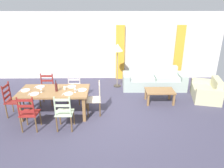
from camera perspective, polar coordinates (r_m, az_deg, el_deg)
name	(u,v)px	position (r m, az deg, el deg)	size (l,w,h in m)	color
ground_plane	(102,117)	(5.96, -2.68, -8.94)	(9.60, 9.60, 0.02)	#3E3B4F
wall_far	(104,46)	(8.60, -2.22, 10.35)	(9.60, 0.16, 2.70)	silver
curtain_panel_left	(120,53)	(8.53, 2.27, 8.53)	(0.35, 0.08, 2.20)	gold
curtain_panel_right	(179,53)	(8.98, 17.90, 8.18)	(0.35, 0.08, 2.20)	gold
dining_table	(54,93)	(5.97, -15.60, -2.47)	(1.90, 0.96, 0.75)	olive
dining_chair_near_left	(29,113)	(5.53, -21.90, -7.44)	(0.42, 0.40, 0.96)	maroon
dining_chair_near_right	(64,113)	(5.29, -13.00, -7.68)	(0.42, 0.40, 0.96)	beige
dining_chair_far_left	(47,89)	(6.79, -17.48, -1.44)	(0.42, 0.40, 0.96)	maroon
dining_chair_far_right	(74,88)	(6.67, -10.42, -1.19)	(0.42, 0.40, 0.96)	beige
dining_chair_head_west	(12,100)	(6.43, -25.80, -3.96)	(0.41, 0.43, 0.96)	maroon
dining_chair_head_east	(96,99)	(5.89, -4.55, -4.02)	(0.42, 0.44, 0.96)	beige
dinner_plate_near_left	(35,94)	(5.85, -20.54, -2.57)	(0.24, 0.24, 0.02)	white
fork_near_left	(29,94)	(5.90, -21.90, -2.61)	(0.02, 0.17, 0.01)	silver
dinner_plate_near_right	(69,94)	(5.61, -11.84, -2.62)	(0.24, 0.24, 0.02)	white
fork_near_right	(63,94)	(5.64, -13.33, -2.67)	(0.02, 0.17, 0.01)	silver
dinner_plate_far_left	(40,87)	(6.28, -19.12, -0.72)	(0.24, 0.24, 0.02)	white
fork_far_left	(35,87)	(6.33, -20.40, -0.77)	(0.02, 0.17, 0.01)	silver
dinner_plate_far_right	(72,87)	(6.06, -11.01, -0.70)	(0.24, 0.24, 0.02)	white
fork_far_right	(67,87)	(6.09, -12.40, -0.76)	(0.02, 0.17, 0.01)	silver
dinner_plate_head_west	(26,90)	(6.18, -22.70, -1.60)	(0.24, 0.24, 0.02)	white
fork_head_west	(20,90)	(6.24, -23.97, -1.64)	(0.02, 0.17, 0.01)	silver
dinner_plate_head_east	(82,90)	(5.78, -8.20, -1.62)	(0.24, 0.24, 0.02)	white
fork_head_east	(77,90)	(5.81, -9.66, -1.68)	(0.02, 0.17, 0.01)	silver
wine_bottle	(56,87)	(5.82, -15.09, -0.84)	(0.07, 0.07, 0.32)	#471919
wine_glass_near_left	(41,88)	(5.87, -19.00, -1.17)	(0.06, 0.06, 0.16)	white
wine_glass_near_right	(75,88)	(5.65, -10.18, -1.21)	(0.06, 0.06, 0.16)	white
coffee_cup_primary	(65,88)	(5.90, -12.91, -1.11)	(0.07, 0.07, 0.09)	beige
couch	(153,81)	(7.89, 11.34, 0.92)	(2.30, 0.84, 0.80)	#A1B0A6
coffee_table	(160,92)	(6.76, 12.99, -2.19)	(0.90, 0.56, 0.42)	olive
armchair_upholstered	(208,92)	(7.57, 24.87, -1.98)	(1.04, 1.31, 0.72)	#BEB98F
standing_lamp	(117,50)	(7.59, 1.52, 9.31)	(0.40, 0.40, 1.64)	#332D28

